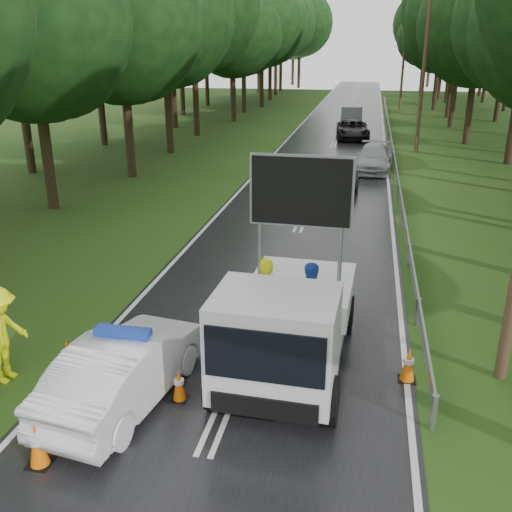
% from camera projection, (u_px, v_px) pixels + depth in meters
% --- Properties ---
extents(ground, '(160.00, 160.00, 0.00)m').
position_uv_depth(ground, '(225.00, 405.00, 10.59)').
color(ground, '#1C4413').
rests_on(ground, ground).
extents(road, '(7.00, 140.00, 0.02)m').
position_uv_depth(road, '(334.00, 144.00, 38.18)').
color(road, black).
rests_on(road, ground).
extents(guardrail, '(0.12, 60.06, 0.70)m').
position_uv_depth(guardrail, '(391.00, 139.00, 37.02)').
color(guardrail, gray).
rests_on(guardrail, ground).
extents(utility_pole_mid, '(1.40, 0.24, 10.00)m').
position_uv_depth(utility_pole_mid, '(424.00, 67.00, 33.64)').
color(utility_pole_mid, '#4E3624').
rests_on(utility_pole_mid, ground).
extents(utility_pole_far, '(1.40, 0.24, 10.00)m').
position_uv_depth(utility_pole_far, '(404.00, 58.00, 57.55)').
color(utility_pole_far, '#4E3624').
rests_on(utility_pole_far, ground).
extents(police_sedan, '(2.02, 4.29, 1.50)m').
position_uv_depth(police_sedan, '(126.00, 369.00, 10.49)').
color(police_sedan, white).
rests_on(police_sedan, ground).
extents(work_truck, '(2.51, 5.31, 4.17)m').
position_uv_depth(work_truck, '(287.00, 322.00, 11.27)').
color(work_truck, gray).
rests_on(work_truck, ground).
extents(barrier, '(2.61, 0.77, 1.11)m').
position_uv_depth(barrier, '(297.00, 284.00, 13.83)').
color(barrier, yellow).
rests_on(barrier, ground).
extents(officer, '(0.71, 0.47, 1.93)m').
position_uv_depth(officer, '(265.00, 298.00, 12.76)').
color(officer, '#E3EA0C').
rests_on(officer, ground).
extents(civilian, '(1.04, 0.93, 1.77)m').
position_uv_depth(civilian, '(313.00, 301.00, 12.80)').
color(civilian, '#1947A8').
rests_on(civilian, ground).
extents(bystander_left, '(0.90, 1.37, 2.00)m').
position_uv_depth(bystander_left, '(0.00, 335.00, 11.05)').
color(bystander_left, '#ECF60D').
rests_on(bystander_left, ground).
extents(queue_car_first, '(1.96, 4.03, 1.32)m').
position_uv_depth(queue_car_first, '(337.00, 182.00, 24.83)').
color(queue_car_first, '#46494F').
rests_on(queue_car_first, ground).
extents(queue_car_second, '(2.06, 4.59, 1.31)m').
position_uv_depth(queue_car_second, '(374.00, 158.00, 30.07)').
color(queue_car_second, '#A8ABB1').
rests_on(queue_car_second, ground).
extents(queue_car_third, '(2.57, 4.91, 1.32)m').
position_uv_depth(queue_car_third, '(353.00, 130.00, 40.18)').
color(queue_car_third, black).
rests_on(queue_car_third, ground).
extents(queue_car_fourth, '(1.86, 4.84, 1.58)m').
position_uv_depth(queue_car_fourth, '(351.00, 118.00, 45.72)').
color(queue_car_fourth, '#383B3F').
rests_on(queue_car_fourth, ground).
extents(cone_near_left, '(0.38, 0.38, 0.80)m').
position_uv_depth(cone_near_left, '(37.00, 445.00, 8.95)').
color(cone_near_left, black).
rests_on(cone_near_left, ground).
extents(cone_center, '(0.31, 0.31, 0.66)m').
position_uv_depth(cone_center, '(179.00, 385.00, 10.63)').
color(cone_center, black).
rests_on(cone_center, ground).
extents(cone_far, '(0.30, 0.30, 0.64)m').
position_uv_depth(cone_far, '(253.00, 322.00, 13.08)').
color(cone_far, black).
rests_on(cone_far, ground).
extents(cone_left_mid, '(0.36, 0.36, 0.76)m').
position_uv_depth(cone_left_mid, '(68.00, 356.00, 11.53)').
color(cone_left_mid, black).
rests_on(cone_left_mid, ground).
extents(cone_right, '(0.35, 0.35, 0.75)m').
position_uv_depth(cone_right, '(408.00, 365.00, 11.23)').
color(cone_right, black).
rests_on(cone_right, ground).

